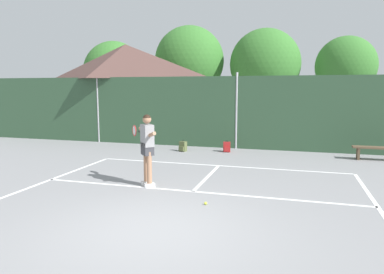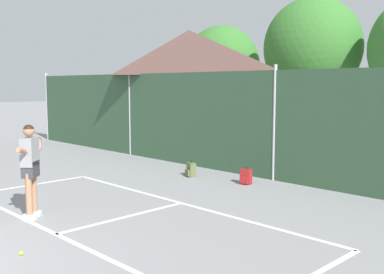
# 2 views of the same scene
# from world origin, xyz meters

# --- Properties ---
(ground_plane) EXTENTS (120.00, 120.00, 0.00)m
(ground_plane) POSITION_xyz_m (0.00, 0.00, 0.00)
(ground_plane) COLOR gray
(court_markings) EXTENTS (8.30, 11.10, 0.01)m
(court_markings) POSITION_xyz_m (0.00, 0.65, 0.00)
(court_markings) COLOR white
(court_markings) RESTS_ON ground
(chainlink_fence) EXTENTS (26.09, 0.09, 3.16)m
(chainlink_fence) POSITION_xyz_m (0.00, 9.00, 1.51)
(chainlink_fence) COLOR #2D4C33
(chainlink_fence) RESTS_ON ground
(clubhouse_building) EXTENTS (6.99, 5.55, 4.88)m
(clubhouse_building) POSITION_xyz_m (-6.64, 12.20, 2.53)
(clubhouse_building) COLOR silver
(clubhouse_building) RESTS_ON ground
(treeline_backdrop) EXTENTS (27.96, 4.56, 7.01)m
(treeline_backdrop) POSITION_xyz_m (-1.56, 19.55, 4.10)
(treeline_backdrop) COLOR brown
(treeline_backdrop) RESTS_ON ground
(tennis_player) EXTENTS (1.09, 1.02, 1.85)m
(tennis_player) POSITION_xyz_m (-1.27, 2.64, 1.11)
(tennis_player) COLOR silver
(tennis_player) RESTS_ON ground
(tennis_ball) EXTENTS (0.07, 0.07, 0.07)m
(tennis_ball) POSITION_xyz_m (0.54, 1.61, 0.03)
(tennis_ball) COLOR #CCE033
(tennis_ball) RESTS_ON ground
(backpack_olive) EXTENTS (0.32, 0.31, 0.46)m
(backpack_olive) POSITION_xyz_m (-1.93, 7.70, 0.19)
(backpack_olive) COLOR #566038
(backpack_olive) RESTS_ON ground
(backpack_red) EXTENTS (0.31, 0.29, 0.46)m
(backpack_red) POSITION_xyz_m (-0.21, 8.05, 0.19)
(backpack_red) COLOR maroon
(backpack_red) RESTS_ON ground
(courtside_bench) EXTENTS (1.60, 0.36, 0.48)m
(courtside_bench) POSITION_xyz_m (5.14, 7.90, 0.36)
(courtside_bench) COLOR brown
(courtside_bench) RESTS_ON ground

